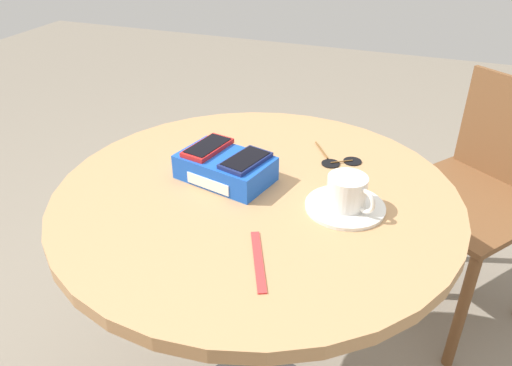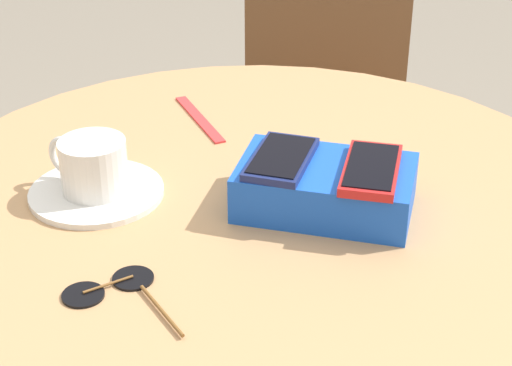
{
  "view_description": "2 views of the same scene",
  "coord_description": "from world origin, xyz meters",
  "px_view_note": "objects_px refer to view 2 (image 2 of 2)",
  "views": [
    {
      "loc": [
        0.33,
        -0.89,
        1.37
      ],
      "look_at": [
        0.0,
        0.0,
        0.8
      ],
      "focal_mm": 35.0,
      "sensor_mm": 36.0,
      "label": 1
    },
    {
      "loc": [
        -0.02,
        0.93,
        1.32
      ],
      "look_at": [
        0.0,
        0.0,
        0.8
      ],
      "focal_mm": 60.0,
      "sensor_mm": 36.0,
      "label": 2
    }
  ],
  "objects_px": {
    "lanyard_strap": "(199,119)",
    "saucer": "(97,191)",
    "phone_box": "(325,187)",
    "coffee_cup": "(93,164)",
    "sunglasses": "(114,289)",
    "phone_navy": "(281,159)",
    "phone_red": "(371,169)",
    "chair_near_window": "(317,148)",
    "round_table": "(256,284)"
  },
  "relations": [
    {
      "from": "lanyard_strap",
      "to": "saucer",
      "type": "bearing_deg",
      "value": 63.63
    },
    {
      "from": "phone_box",
      "to": "lanyard_strap",
      "type": "xyz_separation_m",
      "value": [
        0.17,
        -0.25,
        -0.03
      ]
    },
    {
      "from": "coffee_cup",
      "to": "sunglasses",
      "type": "distance_m",
      "value": 0.22
    },
    {
      "from": "saucer",
      "to": "phone_navy",
      "type": "bearing_deg",
      "value": 175.31
    },
    {
      "from": "saucer",
      "to": "coffee_cup",
      "type": "bearing_deg",
      "value": -28.76
    },
    {
      "from": "saucer",
      "to": "phone_red",
      "type": "bearing_deg",
      "value": 172.28
    },
    {
      "from": "lanyard_strap",
      "to": "sunglasses",
      "type": "bearing_deg",
      "value": 82.57
    },
    {
      "from": "phone_box",
      "to": "lanyard_strap",
      "type": "relative_size",
      "value": 1.36
    },
    {
      "from": "phone_box",
      "to": "lanyard_strap",
      "type": "distance_m",
      "value": 0.31
    },
    {
      "from": "sunglasses",
      "to": "chair_near_window",
      "type": "distance_m",
      "value": 1.1
    },
    {
      "from": "phone_red",
      "to": "phone_navy",
      "type": "relative_size",
      "value": 1.02
    },
    {
      "from": "phone_red",
      "to": "coffee_cup",
      "type": "height_order",
      "value": "coffee_cup"
    },
    {
      "from": "phone_red",
      "to": "coffee_cup",
      "type": "bearing_deg",
      "value": -7.86
    },
    {
      "from": "phone_box",
      "to": "phone_navy",
      "type": "xyz_separation_m",
      "value": [
        0.05,
        -0.01,
        0.03
      ]
    },
    {
      "from": "saucer",
      "to": "chair_near_window",
      "type": "distance_m",
      "value": 0.94
    },
    {
      "from": "phone_red",
      "to": "lanyard_strap",
      "type": "height_order",
      "value": "phone_red"
    },
    {
      "from": "round_table",
      "to": "lanyard_strap",
      "type": "xyz_separation_m",
      "value": [
        0.09,
        -0.23,
        0.14
      ]
    },
    {
      "from": "lanyard_strap",
      "to": "round_table",
      "type": "bearing_deg",
      "value": 111.49
    },
    {
      "from": "phone_red",
      "to": "coffee_cup",
      "type": "relative_size",
      "value": 1.28
    },
    {
      "from": "phone_box",
      "to": "chair_near_window",
      "type": "distance_m",
      "value": 0.92
    },
    {
      "from": "coffee_cup",
      "to": "round_table",
      "type": "bearing_deg",
      "value": 178.96
    },
    {
      "from": "phone_box",
      "to": "sunglasses",
      "type": "bearing_deg",
      "value": 37.28
    },
    {
      "from": "phone_box",
      "to": "phone_red",
      "type": "height_order",
      "value": "phone_red"
    },
    {
      "from": "phone_red",
      "to": "phone_box",
      "type": "bearing_deg",
      "value": -19.54
    },
    {
      "from": "phone_navy",
      "to": "phone_red",
      "type": "bearing_deg",
      "value": 165.8
    },
    {
      "from": "phone_navy",
      "to": "coffee_cup",
      "type": "height_order",
      "value": "coffee_cup"
    },
    {
      "from": "phone_navy",
      "to": "sunglasses",
      "type": "distance_m",
      "value": 0.26
    },
    {
      "from": "round_table",
      "to": "phone_box",
      "type": "distance_m",
      "value": 0.19
    },
    {
      "from": "lanyard_strap",
      "to": "chair_near_window",
      "type": "height_order",
      "value": "chair_near_window"
    },
    {
      "from": "phone_navy",
      "to": "coffee_cup",
      "type": "relative_size",
      "value": 1.25
    },
    {
      "from": "phone_navy",
      "to": "sunglasses",
      "type": "height_order",
      "value": "phone_navy"
    },
    {
      "from": "phone_red",
      "to": "phone_navy",
      "type": "distance_m",
      "value": 0.11
    },
    {
      "from": "saucer",
      "to": "chair_near_window",
      "type": "bearing_deg",
      "value": -111.6
    },
    {
      "from": "coffee_cup",
      "to": "phone_box",
      "type": "bearing_deg",
      "value": 174.32
    },
    {
      "from": "round_table",
      "to": "coffee_cup",
      "type": "bearing_deg",
      "value": -1.04
    },
    {
      "from": "chair_near_window",
      "to": "phone_box",
      "type": "bearing_deg",
      "value": 87.58
    },
    {
      "from": "phone_box",
      "to": "coffee_cup",
      "type": "xyz_separation_m",
      "value": [
        0.29,
        -0.03,
        0.01
      ]
    },
    {
      "from": "phone_navy",
      "to": "chair_near_window",
      "type": "height_order",
      "value": "phone_navy"
    },
    {
      "from": "round_table",
      "to": "phone_navy",
      "type": "relative_size",
      "value": 6.72
    },
    {
      "from": "phone_red",
      "to": "saucer",
      "type": "height_order",
      "value": "phone_red"
    },
    {
      "from": "round_table",
      "to": "saucer",
      "type": "height_order",
      "value": "saucer"
    },
    {
      "from": "coffee_cup",
      "to": "chair_near_window",
      "type": "xyz_separation_m",
      "value": [
        -0.32,
        -0.81,
        -0.38
      ]
    },
    {
      "from": "phone_box",
      "to": "sunglasses",
      "type": "distance_m",
      "value": 0.29
    },
    {
      "from": "saucer",
      "to": "sunglasses",
      "type": "bearing_deg",
      "value": 105.36
    },
    {
      "from": "phone_navy",
      "to": "sunglasses",
      "type": "relative_size",
      "value": 0.99
    },
    {
      "from": "coffee_cup",
      "to": "lanyard_strap",
      "type": "bearing_deg",
      "value": -116.91
    },
    {
      "from": "phone_navy",
      "to": "chair_near_window",
      "type": "relative_size",
      "value": 0.16
    },
    {
      "from": "saucer",
      "to": "sunglasses",
      "type": "xyz_separation_m",
      "value": [
        -0.06,
        0.2,
        -0.0
      ]
    },
    {
      "from": "phone_red",
      "to": "chair_near_window",
      "type": "relative_size",
      "value": 0.17
    },
    {
      "from": "round_table",
      "to": "phone_red",
      "type": "xyz_separation_m",
      "value": [
        -0.14,
        0.04,
        0.2
      ]
    }
  ]
}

